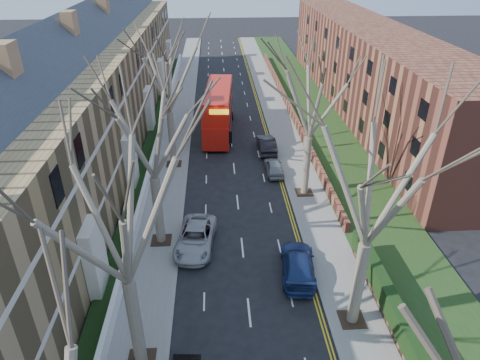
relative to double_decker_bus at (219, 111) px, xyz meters
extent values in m
cube|color=slate|center=(-4.74, 2.99, -2.37)|extent=(3.00, 102.00, 0.12)
cube|color=slate|center=(7.26, 2.99, -2.37)|extent=(3.00, 102.00, 0.12)
cube|color=olive|center=(-12.54, -5.01, 2.57)|extent=(9.00, 78.00, 10.00)
cube|color=#2E3138|center=(-12.54, -5.01, 8.57)|extent=(4.67, 78.00, 4.67)
cube|color=silver|center=(-8.09, -5.01, 1.07)|extent=(0.12, 78.00, 0.35)
cube|color=silver|center=(-8.09, -5.01, 4.57)|extent=(0.12, 78.00, 0.35)
cube|color=brown|center=(18.76, 6.99, 2.57)|extent=(8.00, 54.00, 10.00)
cube|color=brown|center=(8.96, 6.99, -1.86)|extent=(0.35, 54.00, 0.90)
cube|color=white|center=(-6.39, -5.01, -1.81)|extent=(0.30, 78.00, 1.00)
cube|color=#1B3814|center=(11.76, 2.99, -2.28)|extent=(6.00, 102.00, 0.06)
cylinder|color=#685A4A|center=(-4.44, -30.01, 0.32)|extent=(0.64, 0.64, 5.25)
cube|color=#2D2116|center=(-4.44, -30.01, -2.29)|extent=(1.40, 1.40, 0.05)
cylinder|color=#685A4A|center=(-4.44, -20.01, 0.23)|extent=(0.64, 0.64, 5.07)
cube|color=#2D2116|center=(-4.44, -20.01, -2.29)|extent=(1.40, 1.40, 0.05)
cylinder|color=#685A4A|center=(-4.44, -8.01, 0.32)|extent=(0.60, 0.60, 5.25)
cube|color=#2D2116|center=(-4.44, -8.01, -2.29)|extent=(1.40, 1.40, 0.05)
cylinder|color=#685A4A|center=(6.96, -28.01, 0.32)|extent=(0.64, 0.64, 5.25)
cube|color=#2D2116|center=(6.96, -28.01, -2.29)|extent=(1.40, 1.40, 0.05)
cylinder|color=#685A4A|center=(6.96, -14.01, 0.23)|extent=(0.60, 0.60, 5.07)
cube|color=#2D2116|center=(6.96, -14.01, -2.29)|extent=(1.40, 1.40, 0.05)
cube|color=red|center=(0.00, 0.00, -0.89)|extent=(3.57, 11.99, 2.36)
cube|color=red|center=(0.00, 0.00, 1.36)|extent=(3.52, 11.40, 2.15)
cube|color=black|center=(0.00, 0.00, -0.41)|extent=(3.51, 11.05, 0.97)
cube|color=black|center=(0.00, 0.00, 1.47)|extent=(3.50, 10.81, 0.97)
imported|color=#A1A0A5|center=(-1.96, -20.68, -1.68)|extent=(3.14, 5.65, 1.50)
imported|color=navy|center=(4.62, -23.89, -1.68)|extent=(2.68, 5.34, 1.49)
imported|color=gray|center=(4.86, -10.19, -1.77)|extent=(1.60, 3.85, 1.30)
imported|color=black|center=(4.73, -5.47, -1.65)|extent=(1.67, 4.71, 1.55)
camera|label=1|loc=(-0.34, -44.75, 16.19)|focal=32.00mm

